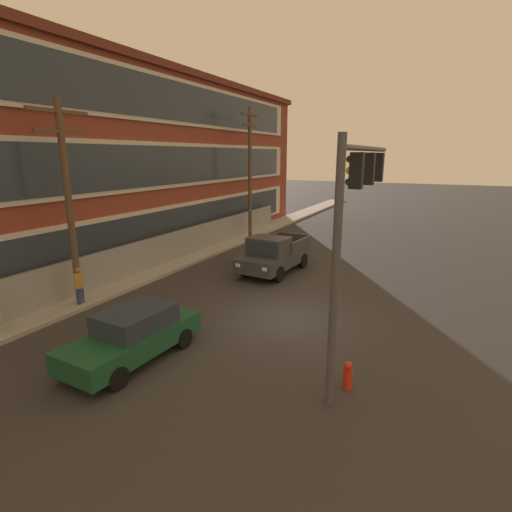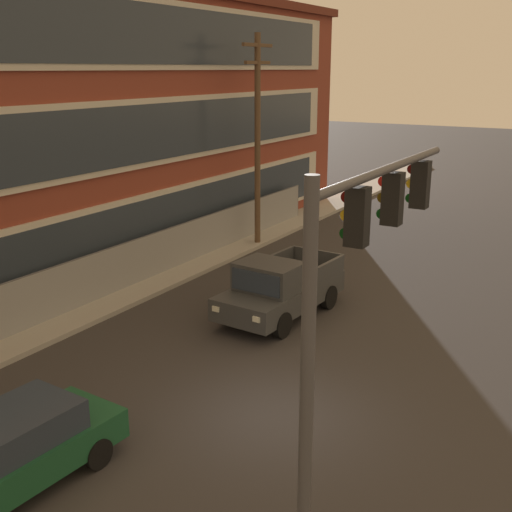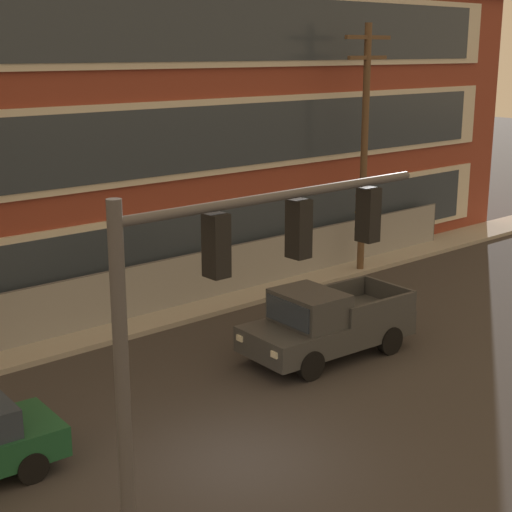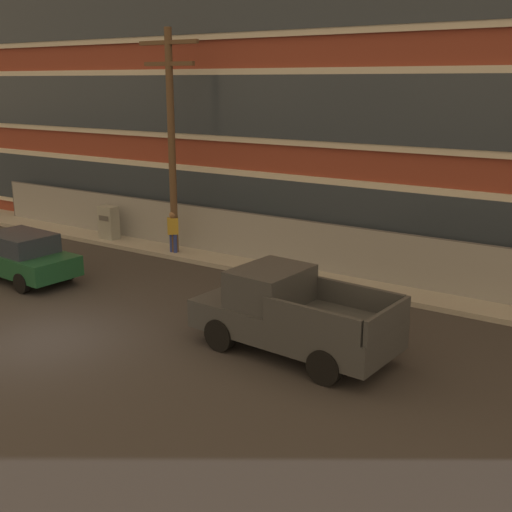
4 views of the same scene
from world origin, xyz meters
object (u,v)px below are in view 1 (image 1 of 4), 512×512
Objects in this scene: utility_pole_near_corner at (68,196)px; fire_hydrant at (348,375)px; sedan_dark_green at (134,334)px; pickup_truck_dark_grey at (274,255)px; traffic_signal_mast at (356,205)px; pedestrian_near_cabinet at (79,284)px; utility_pole_midblock at (250,169)px.

utility_pole_near_corner is 10.31× the size of fire_hydrant.
pickup_truck_dark_grey is at bearing -0.69° from sedan_dark_green.
pickup_truck_dark_grey is at bearing 35.49° from traffic_signal_mast.
pedestrian_near_cabinet reaches higher than sedan_dark_green.
utility_pole_near_corner reaches higher than sedan_dark_green.
fire_hydrant is at bearing -146.33° from pickup_truck_dark_grey.
pedestrian_near_cabinet is at bearing -102.09° from utility_pole_near_corner.
fire_hydrant is at bearing -78.79° from sedan_dark_green.
sedan_dark_green is at bearing 110.23° from traffic_signal_mast.
sedan_dark_green is 2.64× the size of pedestrian_near_cabinet.
utility_pole_near_corner is 3.51m from pedestrian_near_cabinet.
utility_pole_midblock is 11.76× the size of fire_hydrant.
sedan_dark_green reaches higher than fire_hydrant.
pedestrian_near_cabinet is 2.17× the size of fire_hydrant.
traffic_signal_mast is 7.43m from sedan_dark_green.
pickup_truck_dark_grey is 10.91m from fire_hydrant.
pickup_truck_dark_grey is 9.64m from utility_pole_midblock.
sedan_dark_green is at bearing 101.21° from fire_hydrant.
fire_hydrant is at bearing -164.99° from traffic_signal_mast.
sedan_dark_green is 0.55× the size of utility_pole_near_corner.
fire_hydrant is at bearing -95.61° from utility_pole_near_corner.
pedestrian_near_cabinet is (0.13, 10.83, -3.76)m from traffic_signal_mast.
sedan_dark_green is at bearing -115.08° from pedestrian_near_cabinet.
pickup_truck_dark_grey is at bearing 33.67° from fire_hydrant.
traffic_signal_mast is 4.47m from fire_hydrant.
traffic_signal_mast is 1.28× the size of pickup_truck_dark_grey.
traffic_signal_mast reaches higher than sedan_dark_green.
fire_hydrant is (-9.07, -6.04, -0.56)m from pickup_truck_dark_grey.
utility_pole_midblock is 5.43× the size of pedestrian_near_cabinet.
utility_pole_near_corner is (2.32, 4.99, 3.69)m from sedan_dark_green.
traffic_signal_mast is at bearing -144.80° from utility_pole_midblock.
pedestrian_near_cabinet reaches higher than fire_hydrant.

